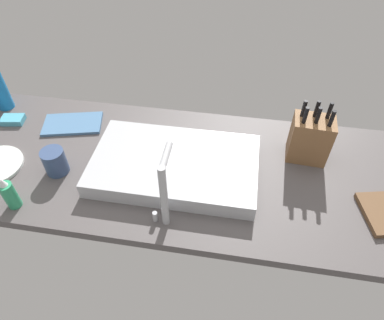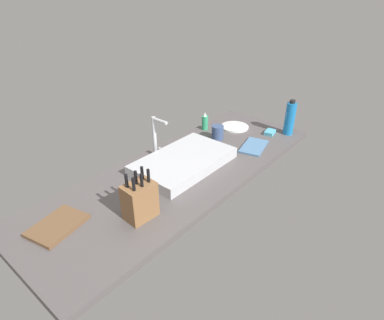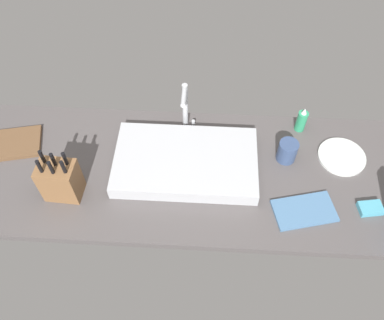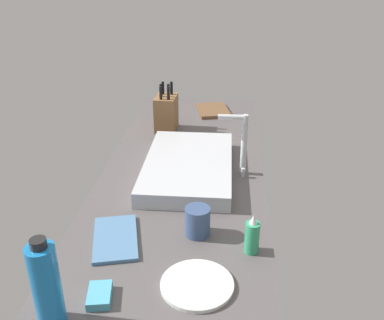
{
  "view_description": "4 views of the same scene",
  "coord_description": "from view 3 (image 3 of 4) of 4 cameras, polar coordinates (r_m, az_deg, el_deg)",
  "views": [
    {
      "loc": [
        -16.94,
        84.92,
        95.73
      ],
      "look_at": [
        -3.38,
        1.69,
        9.33
      ],
      "focal_mm": 32.03,
      "sensor_mm": 36.0,
      "label": 1
    },
    {
      "loc": [
        -117.78,
        -105.72,
        98.59
      ],
      "look_at": [
        2.21,
        -4.09,
        10.14
      ],
      "focal_mm": 30.05,
      "sensor_mm": 36.0,
      "label": 2
    },
    {
      "loc": [
        10.89,
        -94.35,
        141.65
      ],
      "look_at": [
        5.6,
        -0.87,
        12.99
      ],
      "focal_mm": 37.68,
      "sensor_mm": 36.0,
      "label": 3
    },
    {
      "loc": [
        158.34,
        17.09,
        85.26
      ],
      "look_at": [
        3.95,
        4.16,
        10.05
      ],
      "focal_mm": 40.13,
      "sensor_mm": 36.0,
      "label": 4
    }
  ],
  "objects": [
    {
      "name": "faucet",
      "position": [
        1.71,
        -0.95,
        7.7
      ],
      "size": [
        5.5,
        11.88,
        25.36
      ],
      "color": "#B7BABF",
      "rests_on": "countertop_slab"
    },
    {
      "name": "countertop_slab",
      "position": [
        1.69,
        -1.88,
        -1.92
      ],
      "size": [
        192.23,
        66.28,
        3.5
      ],
      "primitive_type": "cube",
      "color": "#514C4C",
      "rests_on": "ground"
    },
    {
      "name": "dish_towel",
      "position": [
        1.63,
        15.61,
        -6.92
      ],
      "size": [
        26.13,
        18.72,
        1.2
      ],
      "primitive_type": "cube",
      "rotation": [
        0.0,
        0.0,
        0.24
      ],
      "color": "teal",
      "rests_on": "countertop_slab"
    },
    {
      "name": "soap_bottle",
      "position": [
        1.84,
        15.25,
        5.43
      ],
      "size": [
        4.46,
        4.46,
        12.92
      ],
      "color": "#2D9966",
      "rests_on": "countertop_slab"
    },
    {
      "name": "cutting_board",
      "position": [
        1.92,
        -24.01,
        2.12
      ],
      "size": [
        26.54,
        21.46,
        1.8
      ],
      "primitive_type": "cube",
      "rotation": [
        0.0,
        0.0,
        0.22
      ],
      "color": "brown",
      "rests_on": "countertop_slab"
    },
    {
      "name": "dish_sponge",
      "position": [
        1.71,
        23.93,
        -6.27
      ],
      "size": [
        9.86,
        7.4,
        2.4
      ],
      "primitive_type": "cube",
      "rotation": [
        0.0,
        0.0,
        0.16
      ],
      "color": "#4CA3BC",
      "rests_on": "countertop_slab"
    },
    {
      "name": "sink_basin",
      "position": [
        1.66,
        -0.9,
        -0.29
      ],
      "size": [
        58.63,
        34.82,
        6.15
      ],
      "primitive_type": "cube",
      "color": "#B7BABF",
      "rests_on": "countertop_slab"
    },
    {
      "name": "dinner_plate",
      "position": [
        1.83,
        20.43,
        0.45
      ],
      "size": [
        20.07,
        20.07,
        1.2
      ],
      "primitive_type": "cylinder",
      "color": "silver",
      "rests_on": "countertop_slab"
    },
    {
      "name": "knife_block",
      "position": [
        1.62,
        -18.16,
        -2.71
      ],
      "size": [
        14.7,
        10.87,
        23.78
      ],
      "rotation": [
        0.0,
        0.0,
        -0.06
      ],
      "color": "brown",
      "rests_on": "countertop_slab"
    },
    {
      "name": "coffee_mug",
      "position": [
        1.72,
        13.33,
        1.23
      ],
      "size": [
        8.11,
        8.11,
        9.68
      ],
      "primitive_type": "cylinder",
      "color": "#384C75",
      "rests_on": "countertop_slab"
    }
  ]
}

